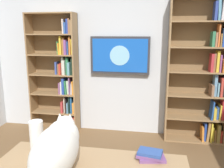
# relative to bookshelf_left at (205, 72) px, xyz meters

# --- Properties ---
(wall_back) EXTENTS (4.52, 0.06, 2.70)m
(wall_back) POSITION_rel_bookshelf_left_xyz_m (1.25, -0.17, 0.26)
(wall_back) COLOR silver
(wall_back) RESTS_ON ground
(bookshelf_left) EXTENTS (0.89, 0.28, 2.19)m
(bookshelf_left) POSITION_rel_bookshelf_left_xyz_m (0.00, 0.00, 0.00)
(bookshelf_left) COLOR #937047
(bookshelf_left) RESTS_ON ground
(bookshelf_right) EXTENTS (0.79, 0.28, 1.97)m
(bookshelf_right) POSITION_rel_bookshelf_left_xyz_m (2.29, 0.00, -0.15)
(bookshelf_right) COLOR #937047
(bookshelf_right) RESTS_ON ground
(wall_mounted_tv) EXTENTS (0.95, 0.07, 0.59)m
(wall_mounted_tv) POSITION_rel_bookshelf_left_xyz_m (1.30, -0.08, 0.22)
(wall_mounted_tv) COLOR #333338
(cat) EXTENTS (0.27, 0.69, 0.37)m
(cat) POSITION_rel_bookshelf_left_xyz_m (1.38, 2.30, -0.17)
(cat) COLOR white
(cat) RESTS_ON desk
(paper_towel_roll) EXTENTS (0.11, 0.11, 0.25)m
(paper_towel_roll) POSITION_rel_bookshelf_left_xyz_m (1.68, 2.03, -0.23)
(paper_towel_roll) COLOR white
(paper_towel_roll) RESTS_ON desk
(desk_book_stack) EXTENTS (0.23, 0.15, 0.07)m
(desk_book_stack) POSITION_rel_bookshelf_left_xyz_m (0.76, 2.03, -0.32)
(desk_book_stack) COLOR #7A4C84
(desk_book_stack) RESTS_ON desk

